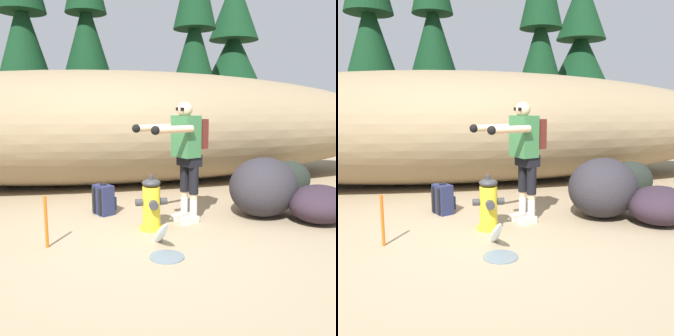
% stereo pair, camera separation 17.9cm
% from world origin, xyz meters
% --- Properties ---
extents(ground_plane, '(56.00, 56.00, 0.04)m').
position_xyz_m(ground_plane, '(0.00, 0.00, -0.02)').
color(ground_plane, '#998466').
extents(dirt_embankment, '(13.06, 3.20, 2.28)m').
position_xyz_m(dirt_embankment, '(0.00, 3.44, 1.14)').
color(dirt_embankment, '#897556').
rests_on(dirt_embankment, ground_plane).
extents(fire_hydrant, '(0.41, 0.36, 0.72)m').
position_xyz_m(fire_hydrant, '(0.20, 0.31, 0.33)').
color(fire_hydrant, yellow).
rests_on(fire_hydrant, ground_plane).
extents(hydrant_water_jet, '(0.38, 0.98, 0.60)m').
position_xyz_m(hydrant_water_jet, '(0.20, -0.30, 0.09)').
color(hydrant_water_jet, silver).
rests_on(hydrant_water_jet, ground_plane).
extents(utility_worker, '(1.04, 0.75, 1.64)m').
position_xyz_m(utility_worker, '(0.72, 0.53, 1.04)').
color(utility_worker, beige).
rests_on(utility_worker, ground_plane).
extents(spare_backpack, '(0.36, 0.36, 0.47)m').
position_xyz_m(spare_backpack, '(-0.37, 1.14, 0.22)').
color(spare_backpack, '#23284C').
rests_on(spare_backpack, ground_plane).
extents(boulder_large, '(1.23, 1.22, 0.52)m').
position_xyz_m(boulder_large, '(2.52, 0.11, 0.26)').
color(boulder_large, '#2D212B').
rests_on(boulder_large, ground_plane).
extents(boulder_mid, '(0.82, 0.64, 0.66)m').
position_xyz_m(boulder_mid, '(2.79, 1.41, 0.33)').
color(boulder_mid, black).
rests_on(boulder_mid, ground_plane).
extents(boulder_small, '(1.47, 1.47, 0.85)m').
position_xyz_m(boulder_small, '(1.90, 0.58, 0.43)').
color(boulder_small, '#2B282E').
rests_on(boulder_small, ground_plane).
extents(pine_tree_left, '(2.08, 2.08, 6.96)m').
position_xyz_m(pine_tree_left, '(-2.20, 7.13, 3.63)').
color(pine_tree_left, '#47331E').
rests_on(pine_tree_left, ground_plane).
extents(pine_tree_center, '(1.94, 1.94, 6.99)m').
position_xyz_m(pine_tree_center, '(-0.46, 7.83, 3.88)').
color(pine_tree_center, '#47331E').
rests_on(pine_tree_center, ground_plane).
extents(pine_tree_right, '(2.09, 2.09, 6.83)m').
position_xyz_m(pine_tree_right, '(2.89, 7.56, 3.48)').
color(pine_tree_right, '#47331E').
rests_on(pine_tree_right, ground_plane).
extents(pine_tree_far_right, '(2.72, 2.72, 6.18)m').
position_xyz_m(pine_tree_far_right, '(4.72, 8.81, 3.49)').
color(pine_tree_far_right, '#47331E').
rests_on(pine_tree_far_right, ground_plane).
extents(survey_stake, '(0.04, 0.04, 0.60)m').
position_xyz_m(survey_stake, '(-1.07, -0.05, 0.30)').
color(survey_stake, '#E55914').
rests_on(survey_stake, ground_plane).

